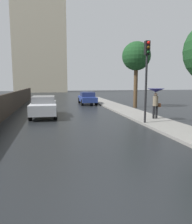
% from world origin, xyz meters
% --- Properties ---
extents(ground, '(120.00, 120.00, 0.00)m').
position_xyz_m(ground, '(0.00, 0.00, 0.00)').
color(ground, black).
extents(car_silver_mid_road, '(1.86, 4.44, 1.47)m').
position_xyz_m(car_silver_mid_road, '(-1.68, 11.99, 0.77)').
color(car_silver_mid_road, '#B2B5BA').
rests_on(car_silver_mid_road, ground).
extents(car_blue_far_ahead, '(1.77, 4.19, 1.39)m').
position_xyz_m(car_blue_far_ahead, '(2.82, 20.01, 0.73)').
color(car_blue_far_ahead, navy).
rests_on(car_blue_far_ahead, ground).
extents(pedestrian_with_umbrella_near, '(1.06, 1.06, 1.92)m').
position_xyz_m(pedestrian_with_umbrella_near, '(5.40, 8.89, 1.68)').
color(pedestrian_with_umbrella_near, black).
rests_on(pedestrian_with_umbrella_near, sidewalk_strip).
extents(traffic_light, '(0.26, 0.39, 4.58)m').
position_xyz_m(traffic_light, '(4.16, 7.68, 3.30)').
color(traffic_light, black).
rests_on(traffic_light, sidewalk_strip).
extents(street_tree_far, '(2.73, 2.73, 6.31)m').
position_xyz_m(street_tree_far, '(6.94, 16.05, 4.87)').
color(street_tree_far, '#4C3823').
rests_on(street_tree_far, ground).
extents(distant_tower, '(13.34, 11.49, 33.12)m').
position_xyz_m(distant_tower, '(-3.32, 55.14, 16.56)').
color(distant_tower, '#B2A88E').
rests_on(distant_tower, ground).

